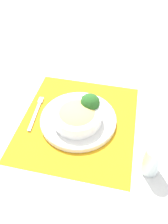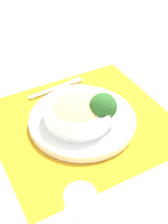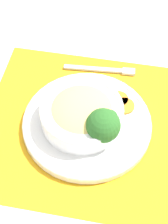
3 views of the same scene
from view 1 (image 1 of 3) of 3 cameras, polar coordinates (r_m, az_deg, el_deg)
name	(u,v)px [view 1 (image 1 of 3)]	position (r m, az deg, el deg)	size (l,w,h in m)	color
ground_plane	(78,122)	(0.85, -1.46, -2.50)	(4.00, 4.00, 0.00)	white
placemat	(78,121)	(0.85, -1.47, -2.41)	(0.48, 0.52, 0.00)	orange
plate	(78,119)	(0.84, -1.48, -1.82)	(0.29, 0.29, 0.02)	white
bowl	(76,115)	(0.81, -2.00, -0.77)	(0.18, 0.18, 0.06)	white
broccoli_floret	(90,103)	(0.82, 1.59, 2.39)	(0.07, 0.07, 0.09)	#84AD5B
carrot_slice_near	(69,101)	(0.90, -3.95, 2.82)	(0.05, 0.05, 0.01)	orange
carrot_slice_middle	(64,103)	(0.89, -5.30, 2.25)	(0.05, 0.05, 0.01)	orange
water_glass	(152,161)	(0.72, 17.34, -12.17)	(0.06, 0.06, 0.11)	silver
fork	(37,110)	(0.90, -12.15, 0.59)	(0.05, 0.18, 0.01)	#B7B7BC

